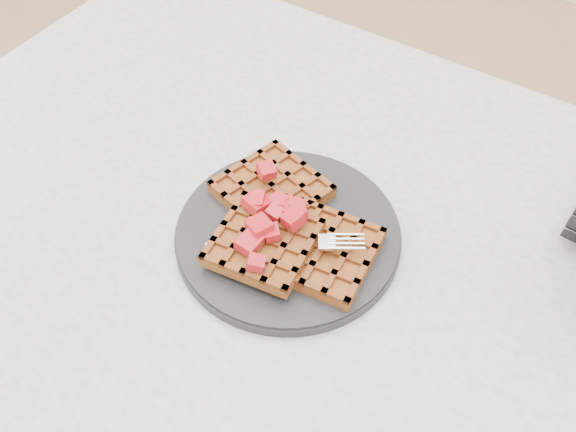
{
  "coord_description": "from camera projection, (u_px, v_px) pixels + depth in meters",
  "views": [
    {
      "loc": [
        0.18,
        -0.38,
        1.32
      ],
      "look_at": [
        -0.06,
        -0.01,
        0.79
      ],
      "focal_mm": 40.0,
      "sensor_mm": 36.0,
      "label": 1
    }
  ],
  "objects": [
    {
      "name": "plate",
      "position": [
        288.0,
        234.0,
        0.72
      ],
      "size": [
        0.25,
        0.25,
        0.02
      ],
      "primitive_type": "cylinder",
      "color": "black",
      "rests_on": "table"
    },
    {
      "name": "table",
      "position": [
        332.0,
        313.0,
        0.8
      ],
      "size": [
        1.2,
        0.8,
        0.75
      ],
      "color": "silver",
      "rests_on": "ground"
    },
    {
      "name": "strawberry_pile",
      "position": [
        288.0,
        208.0,
        0.69
      ],
      "size": [
        0.15,
        0.15,
        0.02
      ],
      "primitive_type": null,
      "color": "#980009",
      "rests_on": "waffles"
    },
    {
      "name": "waffles",
      "position": [
        286.0,
        226.0,
        0.7
      ],
      "size": [
        0.22,
        0.2,
        0.03
      ],
      "color": "brown",
      "rests_on": "plate"
    },
    {
      "name": "fork",
      "position": [
        296.0,
        253.0,
        0.69
      ],
      "size": [
        0.17,
        0.12,
        0.02
      ],
      "primitive_type": null,
      "rotation": [
        0.0,
        0.0,
        -1.01
      ],
      "color": "silver",
      "rests_on": "plate"
    }
  ]
}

